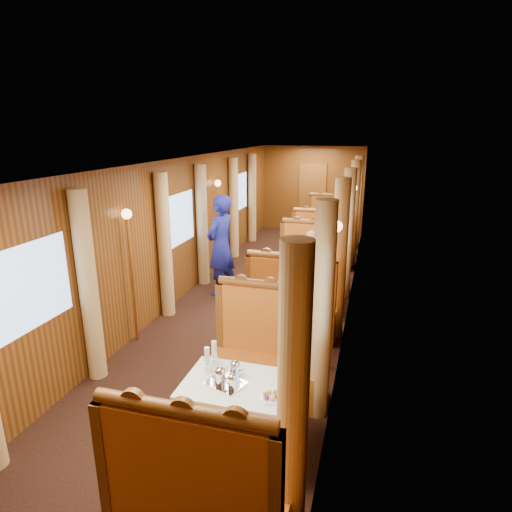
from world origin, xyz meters
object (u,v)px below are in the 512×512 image
at_px(teapot_left, 220,378).
at_px(table_near, 241,418).
at_px(banquette_far_aft, 331,228).
at_px(teapot_right, 232,383).
at_px(rose_vase_mid, 303,258).
at_px(banquette_mid_fwd, 291,310).
at_px(table_mid, 303,289).
at_px(passenger, 310,256).
at_px(steward, 221,246).
at_px(table_far, 327,239).
at_px(banquette_near_fwd, 198,501).
at_px(banquette_near_aft, 267,360).
at_px(banquette_mid_aft, 312,268).
at_px(banquette_far_fwd, 322,248).
at_px(rose_vase_far, 327,217).
at_px(teapot_back, 235,371).
at_px(fruit_plate, 271,397).
at_px(tea_tray, 225,383).

bearing_deg(teapot_left, table_near, 32.34).
distance_m(banquette_far_aft, teapot_right, 8.13).
bearing_deg(table_near, rose_vase_mid, 90.15).
bearing_deg(table_near, banquette_mid_fwd, 90.00).
bearing_deg(table_mid, teapot_right, -90.58).
bearing_deg(passenger, steward, -165.58).
height_order(table_far, teapot_left, teapot_left).
bearing_deg(banquette_mid_fwd, banquette_far_aft, 90.00).
height_order(banquette_near_fwd, table_far, banquette_near_fwd).
bearing_deg(banquette_near_aft, banquette_mid_aft, 90.00).
height_order(teapot_left, steward, steward).
distance_m(table_far, teapot_left, 7.09).
bearing_deg(banquette_mid_fwd, teapot_left, -93.61).
distance_m(banquette_near_aft, passenger, 3.26).
bearing_deg(steward, passenger, 121.25).
height_order(banquette_mid_aft, banquette_far_fwd, same).
height_order(banquette_far_aft, passenger, banquette_far_aft).
bearing_deg(banquette_near_aft, rose_vase_far, 90.18).
xyz_separation_m(steward, passenger, (1.59, 0.41, -0.19)).
bearing_deg(banquette_mid_fwd, rose_vase_mid, 90.53).
relative_size(table_near, banquette_near_fwd, 0.78).
distance_m(table_mid, table_far, 3.50).
bearing_deg(banquette_near_fwd, banquette_far_fwd, 90.00).
xyz_separation_m(table_mid, steward, (-1.59, 0.35, 0.55)).
distance_m(table_near, passenger, 4.27).
distance_m(banquette_near_fwd, rose_vase_mid, 4.53).
relative_size(banquette_mid_aft, teapot_right, 9.30).
height_order(table_far, teapot_back, teapot_back).
bearing_deg(banquette_near_fwd, rose_vase_far, 90.13).
height_order(table_near, banquette_mid_fwd, banquette_mid_fwd).
xyz_separation_m(banquette_near_fwd, table_mid, (0.00, 4.51, -0.05)).
distance_m(rose_vase_far, steward, 3.49).
relative_size(table_far, teapot_left, 6.13).
distance_m(table_far, banquette_far_aft, 1.02).
relative_size(table_mid, banquette_far_fwd, 0.78).
bearing_deg(banquette_mid_fwd, banquette_mid_aft, 90.00).
height_order(banquette_mid_fwd, rose_vase_mid, banquette_mid_fwd).
xyz_separation_m(table_far, banquette_far_aft, (0.00, 1.01, 0.05)).
bearing_deg(passenger, fruit_plate, -85.75).
height_order(table_mid, banquette_mid_fwd, banquette_mid_fwd).
bearing_deg(teapot_back, teapot_left, -124.19).
distance_m(banquette_far_fwd, teapot_right, 6.11).
bearing_deg(fruit_plate, banquette_near_aft, 105.72).
bearing_deg(tea_tray, fruit_plate, -13.12).
bearing_deg(rose_vase_mid, steward, 167.30).
xyz_separation_m(tea_tray, teapot_right, (0.09, -0.06, 0.05)).
height_order(banquette_far_aft, tea_tray, banquette_far_aft).
distance_m(teapot_left, teapot_back, 0.18).
bearing_deg(banquette_mid_fwd, banquette_near_aft, -90.00).
height_order(banquette_mid_aft, banquette_far_aft, same).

